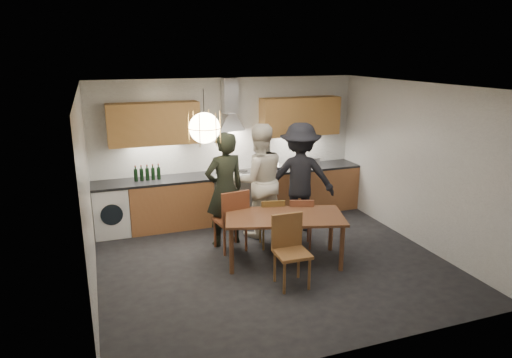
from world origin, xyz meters
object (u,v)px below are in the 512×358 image
object	(u,v)px
chair_back_left	(233,217)
person_mid	(259,181)
chair_front	(290,245)
person_left	(225,190)
person_right	(300,177)
mixing_bowl	(279,167)
dining_table	(284,221)
wine_bottles	(147,173)
stock_pot	(315,161)

from	to	relation	value
chair_back_left	person_mid	xyz separation A→B (m)	(0.62, 0.52, 0.38)
chair_front	person_left	world-z (taller)	person_left
person_right	mixing_bowl	world-z (taller)	person_right
dining_table	person_mid	distance (m)	1.16
person_right	person_left	bearing A→B (deg)	28.06
person_left	person_right	bearing A→B (deg)	176.76
chair_front	wine_bottles	distance (m)	3.09
stock_pot	person_right	bearing A→B (deg)	-129.61
person_mid	mixing_bowl	size ratio (longest dim) A/B	6.17
stock_pot	wine_bottles	xyz separation A→B (m)	(-3.22, -0.01, 0.06)
chair_front	mixing_bowl	bearing A→B (deg)	71.98
chair_back_left	person_mid	bearing A→B (deg)	-148.65
person_left	stock_pot	world-z (taller)	person_left
chair_back_left	wine_bottles	bearing A→B (deg)	-60.43
person_left	person_mid	world-z (taller)	person_mid
person_left	dining_table	bearing A→B (deg)	113.06
chair_front	person_left	bearing A→B (deg)	107.29
stock_pot	mixing_bowl	bearing A→B (deg)	-177.84
person_mid	mixing_bowl	world-z (taller)	person_mid
chair_front	person_right	distance (m)	2.05
person_left	mixing_bowl	size ratio (longest dim) A/B	5.94
person_right	stock_pot	bearing A→B (deg)	-109.80
chair_back_left	dining_table	bearing A→B (deg)	127.43
person_left	person_right	world-z (taller)	person_right
person_mid	stock_pot	xyz separation A→B (m)	(1.49, 0.90, 0.01)
dining_table	person_left	xyz separation A→B (m)	(-0.64, 0.93, 0.28)
chair_front	wine_bottles	world-z (taller)	wine_bottles
chair_front	person_mid	xyz separation A→B (m)	(0.20, 1.75, 0.41)
dining_table	chair_front	distance (m)	0.67
stock_pot	wine_bottles	size ratio (longest dim) A/B	0.47
mixing_bowl	stock_pot	size ratio (longest dim) A/B	1.46
person_right	stock_pot	world-z (taller)	person_right
dining_table	chair_front	size ratio (longest dim) A/B	1.97
chair_back_left	stock_pot	distance (m)	2.58
dining_table	person_mid	xyz separation A→B (m)	(0.01, 1.12, 0.32)
chair_back_left	chair_front	world-z (taller)	chair_back_left
chair_back_left	wine_bottles	distance (m)	1.85
dining_table	chair_back_left	distance (m)	0.86
person_left	wine_bottles	xyz separation A→B (m)	(-1.08, 1.07, 0.11)
wine_bottles	stock_pot	bearing A→B (deg)	0.18
person_mid	wine_bottles	xyz separation A→B (m)	(-1.73, 0.89, 0.07)
chair_back_left	mixing_bowl	world-z (taller)	chair_back_left
person_right	wine_bottles	distance (m)	2.64
person_mid	mixing_bowl	distance (m)	1.13
chair_back_left	wine_bottles	world-z (taller)	wine_bottles
chair_back_left	stock_pot	xyz separation A→B (m)	(2.11, 1.42, 0.39)
person_left	stock_pot	size ratio (longest dim) A/B	8.69
dining_table	chair_back_left	bearing A→B (deg)	152.24
dining_table	wine_bottles	size ratio (longest dim) A/B	4.19
mixing_bowl	wine_bottles	bearing A→B (deg)	179.55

